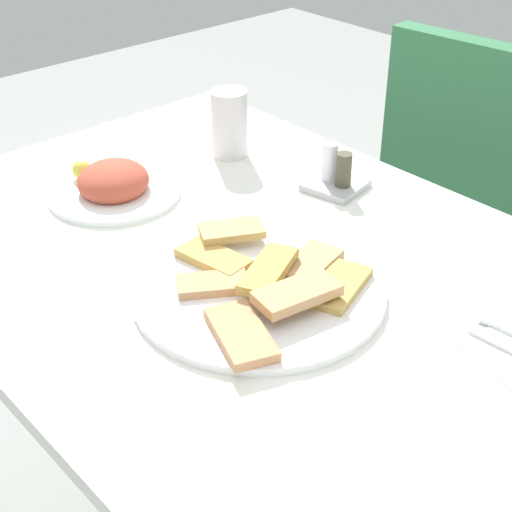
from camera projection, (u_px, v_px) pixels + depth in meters
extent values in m
cube|color=white|center=(254.00, 269.00, 1.11)|extent=(1.17, 0.79, 0.02)
cylinder|color=#4E5647|center=(213.00, 255.00, 1.83)|extent=(0.04, 0.04, 0.70)
cube|color=#306E44|center=(498.00, 236.00, 1.77)|extent=(0.46, 0.46, 0.06)
cube|color=#306E44|center=(473.00, 159.00, 1.51)|extent=(0.40, 0.09, 0.46)
cylinder|color=#2F2632|center=(454.00, 256.00, 2.12)|extent=(0.03, 0.03, 0.39)
cylinder|color=#2F2632|center=(374.00, 317.00, 1.88)|extent=(0.03, 0.03, 0.39)
cylinder|color=white|center=(259.00, 290.00, 1.04)|extent=(0.34, 0.34, 0.01)
cube|color=tan|center=(297.00, 293.00, 0.98)|extent=(0.07, 0.12, 0.01)
cube|color=tan|center=(231.00, 230.00, 1.12)|extent=(0.09, 0.11, 0.01)
cube|color=tan|center=(268.00, 270.00, 1.02)|extent=(0.09, 0.13, 0.01)
cube|color=tan|center=(212.00, 284.00, 1.03)|extent=(0.09, 0.11, 0.01)
cube|color=tan|center=(337.00, 286.00, 1.02)|extent=(0.09, 0.13, 0.01)
cube|color=tan|center=(310.00, 264.00, 1.07)|extent=(0.08, 0.11, 0.01)
cube|color=tan|center=(241.00, 334.00, 0.93)|extent=(0.13, 0.10, 0.01)
cube|color=tan|center=(214.00, 258.00, 1.08)|extent=(0.11, 0.07, 0.01)
cylinder|color=white|center=(115.00, 192.00, 1.28)|extent=(0.22, 0.22, 0.01)
ellipsoid|color=#C04C37|center=(113.00, 181.00, 1.27)|extent=(0.17, 0.17, 0.06)
sphere|color=#DFD547|center=(82.00, 170.00, 1.30)|extent=(0.03, 0.03, 0.03)
ellipsoid|color=white|center=(396.00, 512.00, 0.70)|extent=(0.19, 0.18, 0.07)
cylinder|color=silver|center=(229.00, 124.00, 1.38)|extent=(0.09, 0.09, 0.12)
cube|color=#B2B2B7|center=(335.00, 185.00, 1.30)|extent=(0.11, 0.11, 0.01)
cylinder|color=white|center=(330.00, 162.00, 1.29)|extent=(0.03, 0.03, 0.07)
cylinder|color=#4B4734|center=(344.00, 170.00, 1.27)|extent=(0.03, 0.03, 0.06)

